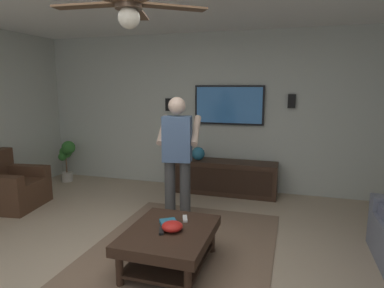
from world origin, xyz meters
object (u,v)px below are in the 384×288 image
object	(u,v)px
person_standing	(178,152)
book	(169,224)
armchair	(9,189)
remote_white	(185,219)
tv	(229,105)
wall_speaker_left	(292,101)
potted_plant_short	(67,155)
remote_black	(162,231)
wall_speaker_right	(169,105)
bowl	(172,226)
ceiling_fan	(129,7)
coffee_table	(170,240)
vase_round	(198,154)
media_console	(225,177)

from	to	relation	value
person_standing	book	xyz separation A→B (m)	(-1.03, -0.27, -0.51)
armchair	remote_white	distance (m)	3.01
armchair	tv	distance (m)	3.63
tv	wall_speaker_left	size ratio (longest dim) A/B	5.29
potted_plant_short	remote_black	size ratio (longest dim) A/B	5.13
remote_black	book	bearing A→B (deg)	-25.20
person_standing	wall_speaker_right	distance (m)	1.81
tv	bowl	distance (m)	2.89
tv	ceiling_fan	bearing A→B (deg)	-2.38
armchair	coffee_table	xyz separation A→B (m)	(-0.89, -2.88, 0.02)
person_standing	bowl	world-z (taller)	person_standing
armchair	book	world-z (taller)	armchair
wall_speaker_left	potted_plant_short	bearing A→B (deg)	95.47
book	bowl	bearing A→B (deg)	-178.95
wall_speaker_right	armchair	bearing A→B (deg)	134.31
person_standing	wall_speaker_left	size ratio (longest dim) A/B	7.45
potted_plant_short	bowl	xyz separation A→B (m)	(-2.34, -2.97, -0.06)
remote_white	vase_round	size ratio (longest dim) A/B	0.68
person_standing	remote_white	distance (m)	1.06
remote_black	wall_speaker_left	xyz separation A→B (m)	(2.78, -1.11, 1.13)
wall_speaker_right	ceiling_fan	size ratio (longest dim) A/B	0.19
person_standing	wall_speaker_right	size ratio (longest dim) A/B	7.45
vase_round	bowl	bearing A→B (deg)	-169.79
media_console	bowl	xyz separation A→B (m)	(-2.47, 0.01, 0.17)
bowl	ceiling_fan	xyz separation A→B (m)	(-0.53, 0.12, 1.89)
coffee_table	ceiling_fan	distance (m)	2.11
remote_white	ceiling_fan	world-z (taller)	ceiling_fan
media_console	tv	bearing A→B (deg)	-180.00
wall_speaker_left	ceiling_fan	xyz separation A→B (m)	(-3.25, 1.14, 0.80)
person_standing	potted_plant_short	size ratio (longest dim) A/B	2.13
person_standing	vase_round	xyz separation A→B (m)	(1.29, 0.09, -0.27)
armchair	remote_white	bearing A→B (deg)	-20.08
armchair	remote_black	world-z (taller)	armchair
media_console	vase_round	xyz separation A→B (m)	(-0.04, 0.45, 0.39)
vase_round	coffee_table	bearing A→B (deg)	-170.53
armchair	wall_speaker_left	xyz separation A→B (m)	(1.81, -3.93, 1.26)
ceiling_fan	potted_plant_short	bearing A→B (deg)	44.86
coffee_table	book	xyz separation A→B (m)	(0.09, 0.04, 0.12)
armchair	wall_speaker_right	xyz separation A→B (m)	(1.81, -1.85, 1.17)
remote_white	wall_speaker_left	size ratio (longest dim) A/B	0.68
tv	person_standing	xyz separation A→B (m)	(-1.57, 0.36, -0.53)
remote_white	remote_black	world-z (taller)	same
remote_white	armchair	bearing A→B (deg)	57.57
remote_white	wall_speaker_right	distance (m)	2.86
media_console	remote_white	size ratio (longest dim) A/B	11.33
bowl	wall_speaker_right	bearing A→B (deg)	21.31
potted_plant_short	ceiling_fan	xyz separation A→B (m)	(-2.87, -2.85, 1.83)
vase_round	ceiling_fan	size ratio (longest dim) A/B	0.19
book	vase_round	xyz separation A→B (m)	(2.32, 0.36, 0.24)
coffee_table	wall_speaker_left	bearing A→B (deg)	-21.30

